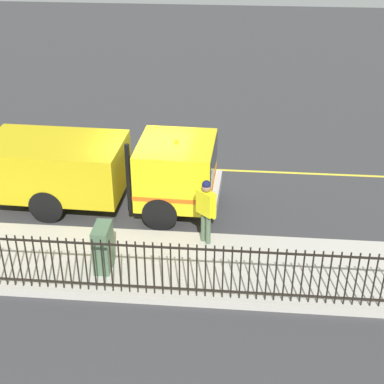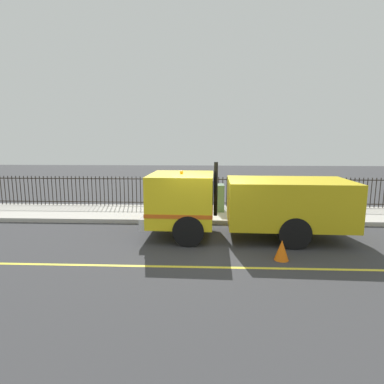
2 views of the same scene
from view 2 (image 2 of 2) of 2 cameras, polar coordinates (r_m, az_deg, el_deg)
name	(u,v)px [view 2 (image 2 of 2)]	position (r m, az deg, el deg)	size (l,w,h in m)	color
ground_plane	(209,240)	(10.22, 3.13, -8.79)	(59.76, 59.76, 0.00)	#38383A
sidewalk_slab	(208,214)	(13.34, 2.99, -4.04)	(2.79, 27.16, 0.17)	#B7B2A8
lane_marking	(210,267)	(8.17, 3.29, -13.60)	(0.12, 24.45, 0.01)	yellow
work_truck	(237,200)	(10.34, 8.23, -1.50)	(2.48, 6.68, 2.43)	yellow
worker_standing	(161,190)	(12.27, -5.66, 0.34)	(0.50, 0.53, 1.78)	yellow
iron_fence	(208,191)	(14.35, 2.98, 0.09)	(0.04, 23.12, 1.37)	black
utility_cabinet	(219,198)	(13.53, 5.06, -1.02)	(0.74, 0.38, 1.15)	#4C6B4C
traffic_cone	(282,250)	(8.85, 16.12, -10.20)	(0.39, 0.39, 0.56)	orange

